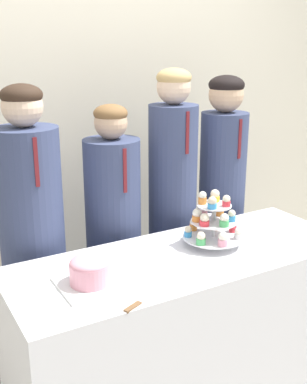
# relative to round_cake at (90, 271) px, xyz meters

# --- Properties ---
(wall_back) EXTENTS (9.00, 0.06, 2.70)m
(wall_back) POSITION_rel_round_cake_xyz_m (0.48, 1.11, 0.51)
(wall_back) COLOR beige
(wall_back) RESTS_ON ground_plane
(table) EXTENTS (1.62, 0.60, 0.78)m
(table) POSITION_rel_round_cake_xyz_m (0.48, 0.04, -0.45)
(table) COLOR white
(table) RESTS_ON ground_plane
(round_cake) EXTENTS (0.25, 0.25, 0.13)m
(round_cake) POSITION_rel_round_cake_xyz_m (0.00, 0.00, 0.00)
(round_cake) COLOR white
(round_cake) RESTS_ON table
(cake_knife) EXTENTS (0.26, 0.12, 0.01)m
(cake_knife) POSITION_rel_round_cake_xyz_m (0.11, -0.22, -0.06)
(cake_knife) COLOR silver
(cake_knife) RESTS_ON table
(cupcake_stand) EXTENTS (0.29, 0.29, 0.26)m
(cupcake_stand) POSITION_rel_round_cake_xyz_m (0.66, 0.08, 0.06)
(cupcake_stand) COLOR silver
(cupcake_stand) RESTS_ON table
(student_0) EXTENTS (0.31, 0.32, 1.52)m
(student_0) POSITION_rel_round_cake_xyz_m (-0.07, 0.56, -0.11)
(student_0) COLOR #384266
(student_0) RESTS_ON ground_plane
(student_1) EXTENTS (0.29, 0.30, 1.41)m
(student_1) POSITION_rel_round_cake_xyz_m (0.37, 0.56, -0.17)
(student_1) COLOR #384266
(student_1) RESTS_ON ground_plane
(student_2) EXTENTS (0.27, 0.27, 1.57)m
(student_2) POSITION_rel_round_cake_xyz_m (0.73, 0.56, -0.08)
(student_2) COLOR #384266
(student_2) RESTS_ON ground_plane
(student_3) EXTENTS (0.27, 0.28, 1.52)m
(student_3) POSITION_rel_round_cake_xyz_m (1.08, 0.56, -0.09)
(student_3) COLOR #384266
(student_3) RESTS_ON ground_plane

